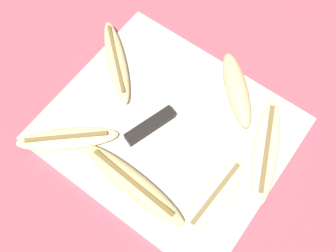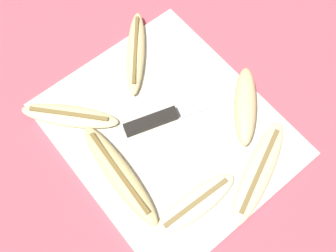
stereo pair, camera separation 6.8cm
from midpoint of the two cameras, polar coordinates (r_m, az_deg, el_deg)
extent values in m
plane|color=#C65160|center=(0.70, -2.76, -1.04)|extent=(4.00, 4.00, 0.00)
cube|color=beige|center=(0.70, -2.78, -0.85)|extent=(0.40, 0.35, 0.01)
cube|color=black|center=(0.69, -5.44, -0.26)|extent=(0.05, 0.10, 0.02)
cube|color=#B7BABF|center=(0.72, 1.69, 4.12)|extent=(0.06, 0.12, 0.00)
ellipsoid|color=beige|center=(0.68, 11.26, -3.66)|extent=(0.12, 0.20, 0.02)
cube|color=olive|center=(0.67, 11.41, -3.37)|extent=(0.07, 0.15, 0.00)
ellipsoid|color=beige|center=(0.70, -17.10, -2.09)|extent=(0.16, 0.15, 0.02)
cube|color=olive|center=(0.70, -17.31, -1.80)|extent=(0.11, 0.10, 0.00)
ellipsoid|color=#DBC684|center=(0.65, -8.04, -8.70)|extent=(0.21, 0.05, 0.02)
cube|color=brown|center=(0.64, -8.18, -8.42)|extent=(0.17, 0.02, 0.00)
ellipsoid|color=beige|center=(0.65, 3.85, -10.26)|extent=(0.05, 0.16, 0.02)
cube|color=olive|center=(0.64, 3.90, -10.06)|extent=(0.01, 0.13, 0.00)
ellipsoid|color=beige|center=(0.75, -10.09, 9.01)|extent=(0.16, 0.15, 0.02)
cube|color=brown|center=(0.75, -10.24, 9.48)|extent=(0.12, 0.10, 0.00)
ellipsoid|color=beige|center=(0.71, 7.25, 5.02)|extent=(0.14, 0.14, 0.04)
camera|label=1|loc=(0.03, -92.88, -6.51)|focal=42.00mm
camera|label=2|loc=(0.03, 87.12, 6.51)|focal=42.00mm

